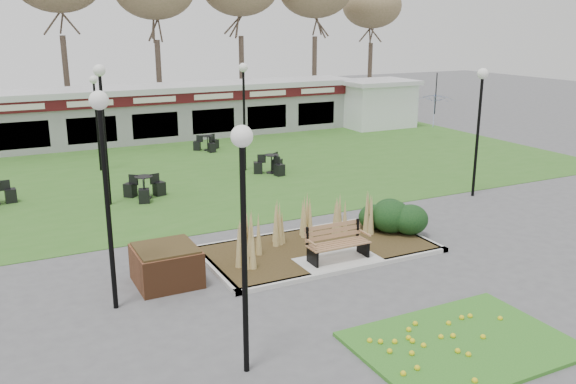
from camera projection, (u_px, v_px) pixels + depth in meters
name	position (u px, v px, depth m)	size (l,w,h in m)	color
ground	(341.00, 266.00, 16.06)	(100.00, 100.00, 0.00)	#515154
lawn	(196.00, 170.00, 26.39)	(34.00, 16.00, 0.02)	#336620
flower_bed	(462.00, 342.00, 12.09)	(4.20, 3.00, 0.16)	#2B6C1F
planting_bed	(355.00, 230.00, 17.68)	(6.75, 3.40, 1.27)	#352515
park_bench	(337.00, 242.00, 16.12)	(1.70, 0.66, 0.93)	#966C43
brick_planter	(166.00, 265.00, 14.89)	(1.50, 1.50, 0.95)	brown
food_pavilion	(148.00, 113.00, 32.84)	(24.60, 3.40, 2.90)	gray
service_hut	(376.00, 103.00, 37.00)	(4.40, 3.40, 2.83)	white
lamp_post_near_left	(243.00, 197.00, 10.34)	(0.38, 0.38, 4.58)	black
lamp_post_near_right	(480.00, 104.00, 21.61)	(0.39, 0.39, 4.65)	black
lamp_post_mid_left	(103.00, 154.00, 12.76)	(0.40, 0.40, 4.86)	black
lamp_post_mid_right	(95.00, 102.00, 25.51)	(0.34, 0.34, 4.06)	black
lamp_post_far_right	(244.00, 93.00, 25.45)	(0.38, 0.38, 4.57)	black
lamp_post_far_left	(102.00, 104.00, 20.45)	(0.40, 0.40, 4.86)	black
bistro_set_b	(272.00, 167.00, 25.78)	(1.46, 1.39, 0.79)	black
bistro_set_c	(145.00, 191.00, 22.09)	(1.49, 1.50, 0.82)	black
bistro_set_d	(208.00, 145.00, 30.34)	(1.38, 1.22, 0.74)	black
patio_umbrella	(435.00, 111.00, 32.80)	(2.21, 2.24, 2.50)	black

